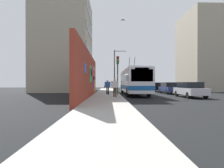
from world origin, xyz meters
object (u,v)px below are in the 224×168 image
at_px(parked_car_black, 157,87).
at_px(traffic_light, 118,69).
at_px(parked_car_silver, 190,89).
at_px(city_bus, 133,81).
at_px(parked_car_navy, 169,88).
at_px(pedestrian_at_curb, 115,86).
at_px(pedestrian_midblock, 108,86).
at_px(street_lamp, 116,68).

bearing_deg(parked_car_black, traffic_light, 144.03).
distance_m(parked_car_silver, traffic_light, 7.91).
bearing_deg(city_bus, parked_car_navy, -71.26).
height_order(parked_car_silver, pedestrian_at_curb, pedestrian_at_curb).
distance_m(city_bus, parked_car_silver, 6.89).
height_order(parked_car_black, pedestrian_at_curb, pedestrian_at_curb).
bearing_deg(pedestrian_midblock, city_bus, -61.27).
bearing_deg(street_lamp, city_bus, -157.00).
xyz_separation_m(city_bus, pedestrian_midblock, (-1.81, 3.30, -0.62)).
distance_m(city_bus, parked_car_navy, 5.57).
bearing_deg(parked_car_black, parked_car_navy, 180.00).
xyz_separation_m(city_bus, pedestrian_at_curb, (-5.37, 2.58, -0.59)).
height_order(parked_car_navy, pedestrian_midblock, pedestrian_midblock).
bearing_deg(street_lamp, pedestrian_at_curb, 176.82).
xyz_separation_m(pedestrian_midblock, street_lamp, (6.56, -1.28, 2.70)).
distance_m(pedestrian_midblock, traffic_light, 2.35).
relative_size(city_bus, traffic_light, 2.62).
bearing_deg(parked_car_black, pedestrian_at_curb, 149.04).
xyz_separation_m(city_bus, parked_car_silver, (-4.42, -5.20, -0.95)).
relative_size(city_bus, pedestrian_at_curb, 6.51).
bearing_deg(city_bus, pedestrian_at_curb, 154.36).
xyz_separation_m(parked_car_silver, parked_car_black, (12.01, -0.00, 0.00)).
distance_m(city_bus, traffic_light, 3.57).
bearing_deg(street_lamp, parked_car_black, -68.48).
height_order(parked_car_silver, street_lamp, street_lamp).
xyz_separation_m(city_bus, street_lamp, (4.75, 2.02, 2.09)).
bearing_deg(pedestrian_midblock, parked_car_black, -42.11).
relative_size(parked_car_silver, street_lamp, 0.67).
relative_size(parked_car_navy, pedestrian_midblock, 2.46).
height_order(pedestrian_midblock, pedestrian_at_curb, pedestrian_at_curb).
bearing_deg(traffic_light, pedestrian_at_curb, 171.40).
relative_size(city_bus, parked_car_black, 2.56).
distance_m(pedestrian_midblock, pedestrian_at_curb, 3.64).
distance_m(pedestrian_at_curb, street_lamp, 10.49).
distance_m(parked_car_navy, pedestrian_at_curb, 10.56).
distance_m(parked_car_black, street_lamp, 8.33).
xyz_separation_m(parked_car_navy, parked_car_black, (5.83, -0.00, 0.00)).
distance_m(pedestrian_at_curb, traffic_light, 3.44).
bearing_deg(city_bus, parked_car_black, -34.39).
relative_size(pedestrian_at_curb, traffic_light, 0.40).
height_order(city_bus, pedestrian_midblock, city_bus).
bearing_deg(traffic_light, parked_car_black, -35.97).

